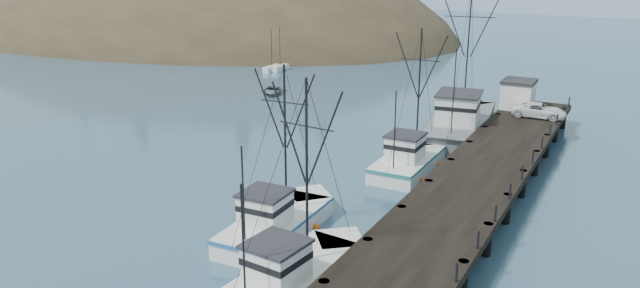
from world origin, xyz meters
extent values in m
plane|color=#30506B|center=(0.00, 0.00, 0.00)|extent=(400.00, 400.00, 0.00)
cube|color=black|center=(14.00, 16.00, 1.75)|extent=(6.00, 44.00, 0.50)
cylinder|color=black|center=(11.40, 1.00, 1.00)|extent=(0.56, 0.56, 2.00)
cylinder|color=black|center=(16.60, 1.00, 1.00)|extent=(0.56, 0.56, 2.00)
cylinder|color=black|center=(11.40, 6.00, 1.00)|extent=(0.56, 0.56, 2.00)
cylinder|color=black|center=(16.60, 6.00, 1.00)|extent=(0.56, 0.56, 2.00)
cylinder|color=black|center=(11.40, 11.00, 1.00)|extent=(0.56, 0.56, 2.00)
cylinder|color=black|center=(16.60, 11.00, 1.00)|extent=(0.56, 0.56, 2.00)
cylinder|color=black|center=(11.40, 16.00, 1.00)|extent=(0.56, 0.56, 2.00)
cylinder|color=black|center=(16.60, 16.00, 1.00)|extent=(0.56, 0.56, 2.00)
cylinder|color=black|center=(11.40, 21.00, 1.00)|extent=(0.56, 0.56, 2.00)
cylinder|color=black|center=(16.60, 21.00, 1.00)|extent=(0.56, 0.56, 2.00)
cylinder|color=black|center=(11.40, 26.00, 1.00)|extent=(0.56, 0.56, 2.00)
cylinder|color=black|center=(16.60, 26.00, 1.00)|extent=(0.56, 0.56, 2.00)
cylinder|color=black|center=(11.40, 31.00, 1.00)|extent=(0.56, 0.56, 2.00)
cylinder|color=black|center=(16.60, 31.00, 1.00)|extent=(0.56, 0.56, 2.00)
cylinder|color=black|center=(11.40, 36.00, 1.00)|extent=(0.56, 0.56, 2.00)
cylinder|color=black|center=(16.60, 36.00, 1.00)|extent=(0.56, 0.56, 2.00)
ellipsoid|color=#382D1E|center=(-70.00, 78.00, -6.00)|extent=(132.00, 78.00, 51.00)
ellipsoid|color=black|center=(-75.00, 82.00, -2.00)|extent=(109.20, 62.40, 41.60)
ellipsoid|color=black|center=(-110.00, 70.00, -4.00)|extent=(57.60, 39.60, 32.40)
cube|color=beige|center=(-38.00, 56.00, 1.40)|extent=(4.00, 5.00, 2.80)
cube|color=beige|center=(-44.00, 60.00, 1.40)|extent=(4.00, 5.00, 2.80)
cube|color=beige|center=(-34.00, 62.00, 1.40)|extent=(4.00, 5.00, 2.80)
cube|color=#9EB2C6|center=(10.00, 170.00, 0.00)|extent=(360.00, 40.00, 26.00)
cube|color=silver|center=(-40.00, 185.00, 0.00)|extent=(180.00, 25.00, 18.00)
cube|color=white|center=(-24.60, 48.10, 0.30)|extent=(1.00, 3.50, 0.90)
cylinder|color=black|center=(-24.60, 48.10, 3.20)|extent=(0.08, 0.08, 6.00)
cube|color=white|center=(-22.60, 65.17, 0.30)|extent=(1.00, 3.50, 0.90)
cylinder|color=black|center=(-22.60, 65.17, 3.20)|extent=(0.08, 0.08, 6.00)
cube|color=white|center=(-44.16, 48.07, 0.30)|extent=(1.00, 3.50, 0.90)
cylinder|color=black|center=(-44.16, 48.07, 3.20)|extent=(0.08, 0.08, 6.00)
cube|color=white|center=(-43.20, 55.77, 0.30)|extent=(1.00, 3.50, 0.90)
cylinder|color=black|center=(-43.20, 55.77, 3.20)|extent=(0.08, 0.08, 6.00)
cube|color=white|center=(-29.73, 64.62, 0.30)|extent=(1.00, 3.50, 0.90)
cylinder|color=black|center=(-29.73, 64.62, 3.20)|extent=(0.08, 0.08, 6.00)
cube|color=white|center=(-43.00, 60.21, 0.30)|extent=(1.00, 3.50, 0.90)
cylinder|color=black|center=(-43.00, 60.21, 3.20)|extent=(0.08, 0.08, 6.00)
cube|color=white|center=(-41.40, 51.74, 0.30)|extent=(1.00, 3.50, 0.90)
cylinder|color=black|center=(-41.40, 51.74, 3.20)|extent=(0.08, 0.08, 6.00)
cube|color=white|center=(-23.64, 48.82, 0.30)|extent=(1.00, 3.50, 0.90)
cylinder|color=black|center=(-23.64, 48.82, 3.20)|extent=(0.08, 0.08, 6.00)
cube|color=white|center=(-44.19, 56.48, 0.30)|extent=(1.00, 3.50, 0.90)
cylinder|color=black|center=(-44.19, 56.48, 3.20)|extent=(0.08, 0.08, 6.00)
cube|color=white|center=(-26.07, 63.92, 0.30)|extent=(1.00, 3.50, 0.90)
cylinder|color=black|center=(-26.07, 63.92, 3.20)|extent=(0.08, 0.08, 6.00)
cube|color=white|center=(8.85, -2.71, 0.45)|extent=(4.51, 9.45, 1.60)
cube|color=white|center=(9.34, 1.83, 0.45)|extent=(3.54, 3.54, 1.60)
cube|color=#196066|center=(8.85, -2.71, 1.15)|extent=(4.61, 9.69, 0.18)
cube|color=silver|center=(8.72, -3.87, 2.20)|extent=(2.75, 2.82, 1.90)
cube|color=#26262B|center=(8.72, -3.87, 3.23)|extent=(2.99, 3.08, 0.16)
cylinder|color=black|center=(9.00, -1.31, 6.08)|extent=(0.14, 0.14, 9.66)
cylinder|color=black|center=(8.47, -6.20, 4.15)|extent=(0.10, 0.10, 5.80)
cube|color=white|center=(4.64, 2.50, 0.45)|extent=(3.83, 8.90, 1.60)
cube|color=white|center=(4.50, 6.89, 0.45)|extent=(3.55, 3.55, 1.60)
cube|color=#225A9E|center=(4.64, 2.50, 1.15)|extent=(3.91, 9.13, 0.18)
cube|color=silver|center=(4.68, 1.37, 2.20)|extent=(2.56, 2.56, 1.90)
cube|color=#26262B|center=(4.68, 1.37, 3.23)|extent=(2.78, 2.79, 0.16)
cylinder|color=black|center=(4.60, 3.85, 5.81)|extent=(0.14, 0.14, 9.12)
cylinder|color=black|center=(4.75, -0.88, 3.99)|extent=(0.10, 0.10, 5.47)
cube|color=white|center=(7.67, 17.55, 0.45)|extent=(3.55, 9.16, 1.60)
cube|color=white|center=(7.65, 22.13, 0.45)|extent=(3.52, 3.52, 1.60)
cube|color=#1B6F66|center=(7.67, 17.55, 1.15)|extent=(3.62, 9.40, 0.18)
cube|color=silver|center=(7.67, 16.38, 2.20)|extent=(2.47, 2.59, 1.90)
cube|color=#26262B|center=(7.67, 16.38, 3.23)|extent=(2.69, 2.83, 0.16)
cylinder|color=black|center=(7.66, 18.96, 6.14)|extent=(0.14, 0.14, 9.78)
cylinder|color=black|center=(7.68, 14.03, 4.18)|extent=(0.10, 0.10, 5.87)
cube|color=slate|center=(8.51, 28.47, 0.75)|extent=(7.04, 15.01, 2.20)
cube|color=slate|center=(7.47, 35.61, 0.75)|extent=(4.96, 4.96, 2.20)
cube|color=black|center=(8.51, 28.47, 1.75)|extent=(7.19, 15.39, 0.18)
cube|color=silver|center=(8.78, 26.64, 3.15)|extent=(4.06, 4.54, 2.60)
cube|color=#26262B|center=(8.78, 26.64, 4.53)|extent=(4.41, 4.94, 0.16)
cylinder|color=black|center=(8.19, 30.67, 7.84)|extent=(0.14, 0.14, 11.98)
cylinder|color=black|center=(9.31, 22.97, 5.44)|extent=(0.10, 0.10, 7.19)
cube|color=silver|center=(12.50, 34.00, 3.25)|extent=(2.80, 3.00, 2.50)
cube|color=#26262B|center=(12.50, 34.00, 4.65)|extent=(3.00, 3.20, 0.30)
imported|color=white|center=(14.97, 31.38, 2.66)|extent=(4.83, 2.34, 1.32)
imported|color=#585C62|center=(-16.55, 35.52, 0.00)|extent=(5.31, 5.90, 1.00)
camera|label=1|loc=(23.42, -26.80, 16.77)|focal=35.00mm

